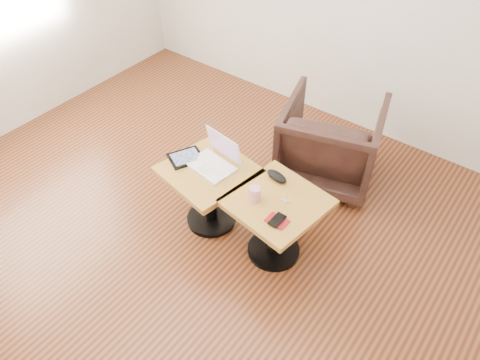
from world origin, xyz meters
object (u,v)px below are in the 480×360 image
Objects in this scene: striped_cup at (255,194)px; armchair at (331,141)px; side_table_left at (209,183)px; laptop at (215,160)px; side_table_right at (276,214)px.

striped_cup is 1.02m from armchair.
side_table_left is 6.85× the size of striped_cup.
laptop is at bearing 49.00° from armchair.
striped_cup reaches higher than side_table_left.
laptop reaches higher than side_table_left.
side_table_right is 6.68× the size of striped_cup.
side_table_right is at bearing 13.96° from side_table_left.
laptop is (-0.52, 0.03, 0.17)m from side_table_right.
laptop reaches higher than armchair.
side_table_right is 0.22m from striped_cup.
laptop is 0.41m from striped_cup.
side_table_left is 1.89× the size of laptop.
striped_cup is (-0.12, -0.07, 0.17)m from side_table_right.
side_table_left is 0.18m from laptop.
striped_cup is at bearing 4.60° from side_table_left.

